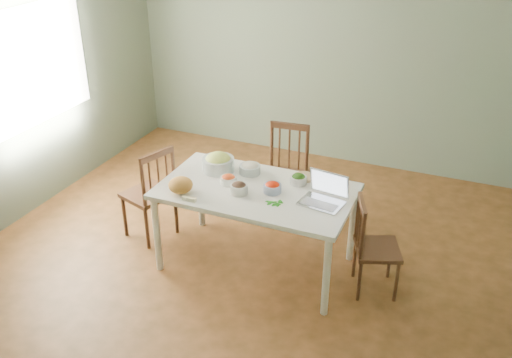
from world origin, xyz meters
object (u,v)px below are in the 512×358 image
at_px(bowl_squash, 218,162).
at_px(laptop, 322,191).
at_px(chair_left, 148,192).
at_px(dining_table, 256,228).
at_px(chair_right, 378,247).
at_px(chair_far, 284,175).
at_px(bread_boule, 181,185).

bearing_deg(bowl_squash, laptop, -11.87).
xyz_separation_m(chair_left, bowl_squash, (0.70, 0.14, 0.39)).
xyz_separation_m(dining_table, bowl_squash, (-0.46, 0.20, 0.48)).
xyz_separation_m(chair_right, bowl_squash, (-1.54, 0.13, 0.44)).
bearing_deg(chair_left, chair_far, 144.81).
relative_size(chair_left, chair_right, 1.12).
distance_m(chair_left, laptop, 1.81).
height_order(dining_table, bowl_squash, bowl_squash).
bearing_deg(chair_left, laptop, 105.55).
xyz_separation_m(bowl_squash, laptop, (1.06, -0.22, 0.04)).
xyz_separation_m(chair_far, bowl_squash, (-0.40, -0.68, 0.38)).
bearing_deg(bowl_squash, chair_far, 59.48).
relative_size(chair_right, bowl_squash, 2.95).
relative_size(dining_table, bread_boule, 8.01).
height_order(chair_right, bowl_squash, bowl_squash).
bearing_deg(laptop, bread_boule, -158.32).
distance_m(chair_far, chair_right, 1.40).
xyz_separation_m(chair_left, chair_right, (2.25, 0.01, -0.05)).
distance_m(chair_right, bread_boule, 1.75).
relative_size(chair_right, bread_boule, 4.11).
distance_m(bowl_squash, laptop, 1.08).
relative_size(bread_boule, bowl_squash, 0.72).
height_order(chair_far, bowl_squash, chair_far).
bearing_deg(chair_left, bowl_squash, 119.52).
xyz_separation_m(chair_left, bread_boule, (0.59, -0.35, 0.37)).
relative_size(dining_table, chair_far, 1.69).
bearing_deg(dining_table, bowl_squash, 156.78).
distance_m(chair_far, bread_boule, 1.33).
bearing_deg(chair_far, bread_boule, -119.45).
distance_m(chair_left, bowl_squash, 0.82).
relative_size(dining_table, bowl_squash, 5.76).
height_order(chair_far, chair_right, chair_far).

